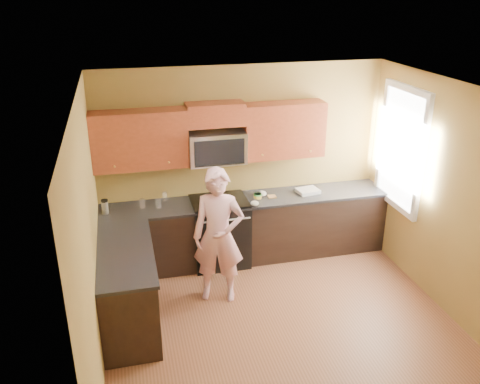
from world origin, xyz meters
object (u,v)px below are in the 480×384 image
object	(u,v)px
microwave	(217,162)
stove	(220,231)
woman	(219,236)
butter_tub	(258,198)
frying_pan	(212,203)
travel_mug	(106,213)

from	to	relation	value
microwave	stove	bearing A→B (deg)	-90.00
stove	microwave	size ratio (longest dim) A/B	1.25
woman	stove	bearing A→B (deg)	95.57
stove	woman	bearing A→B (deg)	-102.18
microwave	butter_tub	bearing A→B (deg)	-12.04
woman	frying_pan	distance (m)	0.78
woman	butter_tub	xyz separation A→B (m)	(0.73, 0.86, 0.07)
microwave	butter_tub	xyz separation A→B (m)	(0.55, -0.12, -0.53)
woman	frying_pan	world-z (taller)	woman
woman	butter_tub	world-z (taller)	woman
stove	microwave	bearing A→B (deg)	90.00
microwave	frying_pan	distance (m)	0.55
stove	frying_pan	xyz separation A→B (m)	(-0.11, -0.09, 0.47)
stove	travel_mug	size ratio (longest dim) A/B	5.00
microwave	butter_tub	world-z (taller)	microwave
butter_tub	woman	bearing A→B (deg)	-130.34
travel_mug	stove	bearing A→B (deg)	0.35
microwave	travel_mug	distance (m)	1.60
woman	frying_pan	xyz separation A→B (m)	(0.07, 0.77, 0.10)
frying_pan	travel_mug	bearing A→B (deg)	-174.71
stove	butter_tub	size ratio (longest dim) A/B	8.46
frying_pan	butter_tub	size ratio (longest dim) A/B	4.33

